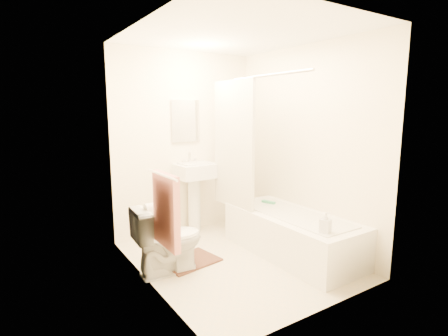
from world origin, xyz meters
TOP-DOWN VIEW (x-y plane):
  - floor at (0.00, 0.00)m, footprint 2.40×2.40m
  - ceiling at (0.00, 0.00)m, footprint 2.40×2.40m
  - wall_back at (0.00, 1.20)m, footprint 2.00×0.02m
  - wall_left at (-1.00, 0.00)m, footprint 0.02×2.40m
  - wall_right at (1.00, 0.00)m, footprint 0.02×2.40m
  - mirror at (0.00, 1.18)m, footprint 0.40×0.03m
  - curtain_rod at (0.30, 0.10)m, footprint 0.03×1.70m
  - shower_curtain at (0.30, 0.50)m, footprint 0.04×0.80m
  - towel_bar at (-0.96, -0.25)m, footprint 0.02×0.60m
  - towel at (-0.93, -0.25)m, footprint 0.06×0.45m
  - toilet_paper at (-0.93, 0.12)m, footprint 0.11×0.12m
  - toilet at (-0.75, 0.14)m, footprint 0.73×0.44m
  - sink at (0.06, 1.06)m, footprint 0.54×0.44m
  - bathtub at (0.64, -0.20)m, footprint 0.73×1.67m
  - bath_mat at (-0.46, 0.23)m, footprint 0.66×0.53m
  - soap_bottle at (0.47, -0.83)m, footprint 0.12×0.12m
  - scrub_brush at (0.70, 0.29)m, footprint 0.10×0.19m

SIDE VIEW (x-z plane):
  - floor at x=0.00m, z-range 0.00..0.00m
  - bath_mat at x=-0.46m, z-range 0.00..0.02m
  - bathtub at x=0.64m, z-range 0.00..0.47m
  - toilet at x=-0.75m, z-range 0.00..0.69m
  - scrub_brush at x=0.70m, z-range 0.47..0.51m
  - sink at x=0.06m, z-range 0.00..1.03m
  - soap_bottle at x=0.47m, z-range 0.47..0.68m
  - toilet_paper at x=-0.93m, z-range 0.64..0.76m
  - towel at x=-0.93m, z-range 0.45..1.11m
  - towel_bar at x=-0.96m, z-range 1.09..1.11m
  - wall_back at x=0.00m, z-range 0.00..2.40m
  - wall_left at x=-1.00m, z-range 0.00..2.40m
  - wall_right at x=1.00m, z-range 0.00..2.40m
  - shower_curtain at x=0.30m, z-range 0.44..2.00m
  - mirror at x=0.00m, z-range 1.23..1.77m
  - curtain_rod at x=0.30m, z-range 1.98..2.02m
  - ceiling at x=0.00m, z-range 2.40..2.40m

